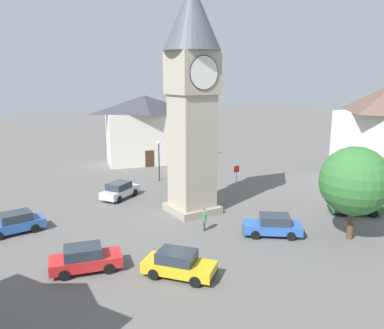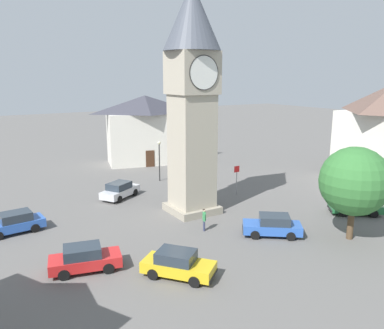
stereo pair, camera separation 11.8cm
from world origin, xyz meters
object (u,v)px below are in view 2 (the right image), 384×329
at_px(pedestrian, 204,218).
at_px(building_corner_back, 146,129).
at_px(lamp_post, 159,154).
at_px(car_silver_kerb, 356,205).
at_px(car_blue_kerb, 120,190).
at_px(car_white_side, 85,258).
at_px(road_sign, 237,175).
at_px(car_red_corner, 273,225).
at_px(car_black_far, 15,223).
at_px(clock_tower, 192,83).
at_px(car_green_alley, 178,264).
at_px(tree, 355,181).

bearing_deg(pedestrian, building_corner_back, 74.71).
height_order(pedestrian, lamp_post, lamp_post).
distance_m(car_silver_kerb, building_corner_back, 28.15).
distance_m(car_blue_kerb, car_silver_kerb, 20.83).
bearing_deg(car_white_side, road_sign, 23.54).
xyz_separation_m(car_red_corner, car_black_far, (-15.60, 10.29, 0.00)).
xyz_separation_m(car_black_far, lamp_post, (15.66, 7.44, 2.24)).
bearing_deg(clock_tower, car_white_side, -153.16).
relative_size(clock_tower, car_black_far, 4.32).
xyz_separation_m(clock_tower, building_corner_back, (4.99, 19.53, -6.18)).
relative_size(car_blue_kerb, building_corner_back, 0.40).
height_order(car_white_side, car_green_alley, same).
relative_size(car_black_far, pedestrian, 2.51).
distance_m(car_red_corner, car_green_alley, 8.81).
distance_m(car_green_alley, building_corner_back, 30.90).
height_order(tree, road_sign, tree).
relative_size(car_white_side, lamp_post, 1.00).
bearing_deg(lamp_post, road_sign, -64.37).
height_order(clock_tower, car_white_side, clock_tower).
bearing_deg(tree, car_silver_kerb, 31.87).
bearing_deg(road_sign, car_blue_kerb, 154.31).
relative_size(car_blue_kerb, car_red_corner, 1.02).
bearing_deg(car_white_side, car_green_alley, -38.97).
bearing_deg(car_blue_kerb, clock_tower, -61.14).
bearing_deg(lamp_post, car_silver_kerb, -63.52).
bearing_deg(car_black_far, building_corner_back, 42.08).
relative_size(car_silver_kerb, lamp_post, 0.98).
distance_m(clock_tower, lamp_post, 13.09).
relative_size(pedestrian, road_sign, 0.60).
height_order(car_blue_kerb, pedestrian, pedestrian).
relative_size(car_white_side, tree, 0.67).
bearing_deg(clock_tower, pedestrian, -109.74).
bearing_deg(car_red_corner, car_black_far, 146.59).
bearing_deg(car_green_alley, car_silver_kerb, 4.04).
xyz_separation_m(car_red_corner, car_green_alley, (-8.67, -1.54, 0.00)).
distance_m(car_red_corner, road_sign, 10.27).
bearing_deg(tree, lamp_post, 101.23).
distance_m(car_blue_kerb, lamp_post, 7.33).
height_order(car_blue_kerb, building_corner_back, building_corner_back).
height_order(clock_tower, car_red_corner, clock_tower).
xyz_separation_m(car_red_corner, lamp_post, (0.06, 17.73, 2.24)).
distance_m(car_white_side, car_green_alley, 5.52).
bearing_deg(tree, building_corner_back, 92.72).
distance_m(car_blue_kerb, road_sign, 11.18).
height_order(car_red_corner, car_green_alley, same).
bearing_deg(car_red_corner, building_corner_back, 84.07).
distance_m(car_silver_kerb, car_red_corner, 9.04).
xyz_separation_m(car_white_side, road_sign, (17.04, 7.42, 1.14)).
bearing_deg(car_black_far, car_silver_kerb, -23.25).
bearing_deg(lamp_post, tree, -78.77).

